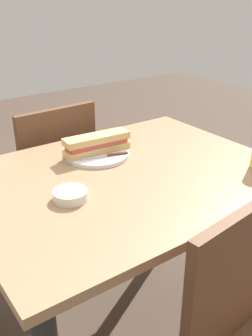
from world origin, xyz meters
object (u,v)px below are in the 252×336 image
dining_table (126,204)px  chair_near (51,177)px  olive_bowl (70,195)px  baguette_sandwich_near (97,143)px  plate_near (98,154)px  knife_near (107,156)px

dining_table → chair_near: 0.62m
dining_table → olive_bowl: 0.28m
chair_near → baguette_sandwich_near: (-0.02, 0.42, 0.31)m
dining_table → plate_near: (-0.00, -0.19, 0.13)m
dining_table → chair_near: size_ratio=1.24×
chair_near → knife_near: bearing=93.0°
chair_near → knife_near: size_ratio=4.92×
plate_near → knife_near: (-0.01, 0.06, 0.01)m
dining_table → plate_near: plate_near is taller
dining_table → olive_bowl: size_ratio=10.18×
baguette_sandwich_near → plate_near: bearing=-76.8°
baguette_sandwich_near → dining_table: bearing=89.4°
chair_near → knife_near: 0.55m
plate_near → dining_table: bearing=89.4°
chair_near → plate_near: chair_near is taller
knife_near → dining_table: bearing=86.0°
chair_near → olive_bowl: bearing=71.0°
knife_near → olive_bowl: (0.25, 0.18, -0.00)m
olive_bowl → chair_near: bearing=-109.0°
baguette_sandwich_near → knife_near: 0.07m
dining_table → baguette_sandwich_near: baguette_sandwich_near is taller
plate_near → knife_near: 0.06m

